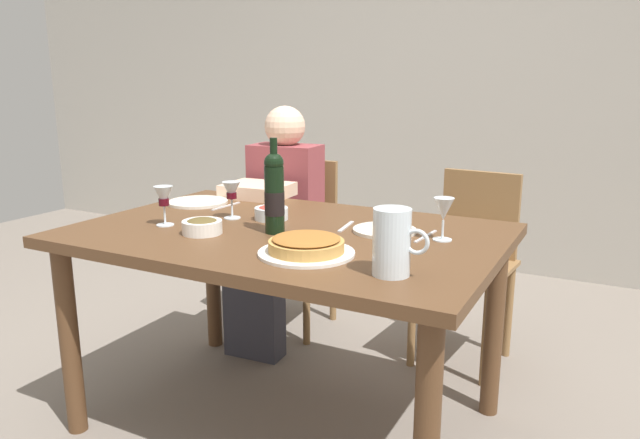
% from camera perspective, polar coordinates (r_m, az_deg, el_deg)
% --- Properties ---
extents(ground_plane, '(8.00, 8.00, 0.00)m').
position_cam_1_polar(ground_plane, '(2.43, -3.02, -18.64)').
color(ground_plane, slate).
extents(back_wall, '(8.00, 0.10, 2.80)m').
position_cam_1_polar(back_wall, '(4.24, 13.52, 14.48)').
color(back_wall, '#B2ADA3').
rests_on(back_wall, ground).
extents(dining_table, '(1.50, 1.00, 0.76)m').
position_cam_1_polar(dining_table, '(2.15, -3.24, -3.37)').
color(dining_table, brown).
rests_on(dining_table, ground).
extents(wine_bottle, '(0.07, 0.07, 0.33)m').
position_cam_1_polar(wine_bottle, '(2.06, -4.39, 2.55)').
color(wine_bottle, black).
rests_on(wine_bottle, dining_table).
extents(water_pitcher, '(0.16, 0.10, 0.19)m').
position_cam_1_polar(water_pitcher, '(1.63, 6.92, -2.53)').
color(water_pitcher, silver).
rests_on(water_pitcher, dining_table).
extents(baked_tart, '(0.30, 0.30, 0.06)m').
position_cam_1_polar(baked_tart, '(1.82, -1.32, -2.54)').
color(baked_tart, white).
rests_on(baked_tart, dining_table).
extents(salad_bowl, '(0.13, 0.13, 0.06)m').
position_cam_1_polar(salad_bowl, '(2.28, -4.69, 0.71)').
color(salad_bowl, silver).
rests_on(salad_bowl, dining_table).
extents(olive_bowl, '(0.14, 0.14, 0.06)m').
position_cam_1_polar(olive_bowl, '(2.11, -11.23, -0.58)').
color(olive_bowl, white).
rests_on(olive_bowl, dining_table).
extents(wine_glass_left_diner, '(0.07, 0.07, 0.14)m').
position_cam_1_polar(wine_glass_left_diner, '(2.30, -8.48, 2.59)').
color(wine_glass_left_diner, silver).
rests_on(wine_glass_left_diner, dining_table).
extents(wine_glass_right_diner, '(0.07, 0.07, 0.14)m').
position_cam_1_polar(wine_glass_right_diner, '(2.01, 11.76, 0.84)').
color(wine_glass_right_diner, silver).
rests_on(wine_glass_right_diner, dining_table).
extents(wine_glass_centre, '(0.07, 0.07, 0.15)m').
position_cam_1_polar(wine_glass_centre, '(2.24, -14.75, 1.99)').
color(wine_glass_centre, silver).
rests_on(wine_glass_centre, dining_table).
extents(dinner_plate_left_setting, '(0.22, 0.22, 0.01)m').
position_cam_1_polar(dinner_plate_left_setting, '(2.10, 6.21, -1.03)').
color(dinner_plate_left_setting, silver).
rests_on(dinner_plate_left_setting, dining_table).
extents(dinner_plate_right_setting, '(0.26, 0.26, 0.01)m').
position_cam_1_polar(dinner_plate_right_setting, '(2.63, -11.63, 1.65)').
color(dinner_plate_right_setting, silver).
rests_on(dinner_plate_right_setting, dining_table).
extents(fork_left_setting, '(0.04, 0.16, 0.00)m').
position_cam_1_polar(fork_left_setting, '(2.16, 2.51, -0.67)').
color(fork_left_setting, silver).
rests_on(fork_left_setting, dining_table).
extents(knife_left_setting, '(0.02, 0.18, 0.00)m').
position_cam_1_polar(knife_left_setting, '(2.06, 10.09, -1.59)').
color(knife_left_setting, silver).
rests_on(knife_left_setting, dining_table).
extents(knife_right_setting, '(0.02, 0.18, 0.00)m').
position_cam_1_polar(knife_right_setting, '(2.54, -9.00, 1.27)').
color(knife_right_setting, silver).
rests_on(knife_right_setting, dining_table).
extents(spoon_right_setting, '(0.02, 0.16, 0.00)m').
position_cam_1_polar(spoon_right_setting, '(2.71, -13.64, 1.80)').
color(spoon_right_setting, silver).
rests_on(spoon_right_setting, dining_table).
extents(chair_left, '(0.42, 0.42, 0.87)m').
position_cam_1_polar(chair_left, '(3.15, -2.19, -1.23)').
color(chair_left, olive).
rests_on(chair_left, ground).
extents(diner_left, '(0.35, 0.52, 1.16)m').
position_cam_1_polar(diner_left, '(2.91, -4.30, -0.01)').
color(diner_left, '#8E3D42').
rests_on(diner_left, ground).
extents(chair_right, '(0.43, 0.43, 0.87)m').
position_cam_1_polar(chair_right, '(2.84, 14.22, -3.26)').
color(chair_right, olive).
rests_on(chair_right, ground).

